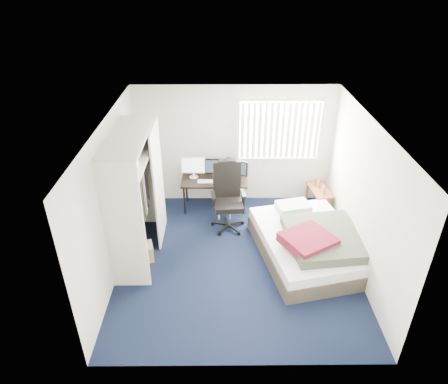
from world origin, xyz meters
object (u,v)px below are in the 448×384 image
(office_chair, at_px, (228,202))
(nightstand, at_px, (320,192))
(desk, at_px, (214,177))
(bed, at_px, (310,243))

(office_chair, relative_size, nightstand, 1.79)
(desk, relative_size, nightstand, 1.83)
(desk, xyz_separation_m, nightstand, (2.15, -0.12, -0.28))
(desk, distance_m, bed, 2.40)
(office_chair, height_order, nightstand, office_chair)
(desk, distance_m, office_chair, 0.75)
(bed, bearing_deg, office_chair, 145.20)
(desk, relative_size, office_chair, 1.03)
(bed, bearing_deg, nightstand, 72.70)
(nightstand, bearing_deg, office_chair, -163.68)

